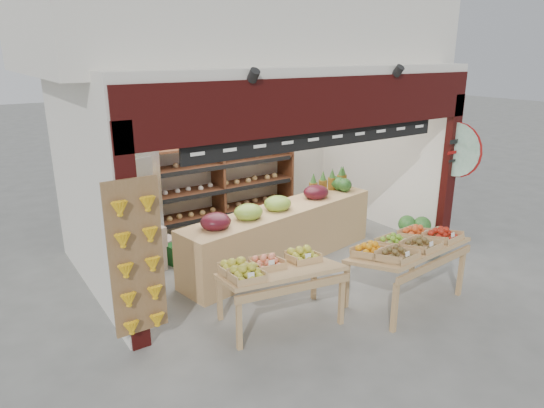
{
  "coord_description": "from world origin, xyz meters",
  "views": [
    {
      "loc": [
        -4.22,
        -6.02,
        3.32
      ],
      "look_at": [
        -0.3,
        -0.2,
        1.1
      ],
      "focal_mm": 32.0,
      "sensor_mm": 36.0,
      "label": 1
    }
  ],
  "objects": [
    {
      "name": "shop_structure",
      "position": [
        0.0,
        1.61,
        3.92
      ],
      "size": [
        6.36,
        5.12,
        5.4
      ],
      "color": "silver",
      "rests_on": "ground"
    },
    {
      "name": "display_table_left",
      "position": [
        -1.17,
        -1.46,
        0.72
      ],
      "size": [
        1.61,
        1.07,
        0.96
      ],
      "color": "tan",
      "rests_on": "ground"
    },
    {
      "name": "gift_sign",
      "position": [
        2.75,
        -1.15,
        1.75
      ],
      "size": [
        0.04,
        0.93,
        0.92
      ],
      "color": "silver",
      "rests_on": "ground"
    },
    {
      "name": "refrigerator",
      "position": [
        -1.78,
        1.85,
        0.89
      ],
      "size": [
        0.86,
        0.86,
        1.78
      ],
      "primitive_type": "cube",
      "rotation": [
        0.0,
        0.0,
        0.29
      ],
      "color": "silver",
      "rests_on": "ground"
    },
    {
      "name": "cardboard_stack",
      "position": [
        -1.7,
        0.93,
        0.26
      ],
      "size": [
        1.07,
        0.87,
        0.71
      ],
      "color": "beige",
      "rests_on": "ground"
    },
    {
      "name": "ground",
      "position": [
        0.0,
        0.0,
        0.0
      ],
      "size": [
        60.0,
        60.0,
        0.0
      ],
      "primitive_type": "plane",
      "color": "slate",
      "rests_on": "ground"
    },
    {
      "name": "mid_counter",
      "position": [
        0.01,
        -0.01,
        0.5
      ],
      "size": [
        3.74,
        1.34,
        1.14
      ],
      "color": "tan",
      "rests_on": "ground"
    },
    {
      "name": "back_shelving",
      "position": [
        -0.09,
        1.94,
        1.23
      ],
      "size": [
        3.18,
        0.52,
        1.95
      ],
      "color": "brown",
      "rests_on": "ground"
    },
    {
      "name": "display_table_right",
      "position": [
        0.65,
        -2.04,
        0.81
      ],
      "size": [
        1.69,
        1.05,
        1.03
      ],
      "color": "tan",
      "rests_on": "ground"
    },
    {
      "name": "banana_board",
      "position": [
        -2.73,
        -1.17,
        1.12
      ],
      "size": [
        0.6,
        0.15,
        1.8
      ],
      "color": "olive",
      "rests_on": "ground"
    },
    {
      "name": "watermelon_pile",
      "position": [
        2.29,
        -0.96,
        0.21
      ],
      "size": [
        0.83,
        0.77,
        0.59
      ],
      "color": "#194D1B",
      "rests_on": "ground"
    }
  ]
}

